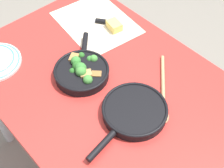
% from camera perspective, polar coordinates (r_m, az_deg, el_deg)
% --- Properties ---
extents(ground_plane, '(14.00, 14.00, 0.00)m').
position_cam_1_polar(ground_plane, '(1.94, -0.00, -14.86)').
color(ground_plane, slate).
extents(dining_table_red, '(1.28, 0.83, 0.76)m').
position_cam_1_polar(dining_table_red, '(1.35, -0.00, -2.86)').
color(dining_table_red, '#B72D28').
rests_on(dining_table_red, ground_plane).
extents(skillet_broccoli, '(0.30, 0.29, 0.08)m').
position_cam_1_polar(skillet_broccoli, '(1.31, -5.54, 2.42)').
color(skillet_broccoli, black).
rests_on(skillet_broccoli, dining_table_red).
extents(skillet_eggs, '(0.25, 0.39, 0.04)m').
position_cam_1_polar(skillet_eggs, '(1.19, 4.05, -4.99)').
color(skillet_eggs, black).
rests_on(skillet_eggs, dining_table_red).
extents(wooden_spoon, '(0.26, 0.28, 0.02)m').
position_cam_1_polar(wooden_spoon, '(1.26, 9.35, -2.06)').
color(wooden_spoon, tan).
rests_on(wooden_spoon, dining_table_red).
extents(parchment_sheet, '(0.43, 0.36, 0.00)m').
position_cam_1_polar(parchment_sheet, '(1.57, -2.92, 11.20)').
color(parchment_sheet, beige).
rests_on(parchment_sheet, dining_table_red).
extents(grater_knife, '(0.23, 0.18, 0.02)m').
position_cam_1_polar(grater_knife, '(1.57, -3.29, 11.49)').
color(grater_knife, silver).
rests_on(grater_knife, dining_table_red).
extents(cheese_block, '(0.08, 0.06, 0.04)m').
position_cam_1_polar(cheese_block, '(1.52, 0.41, 10.62)').
color(cheese_block, '#E0C15B').
rests_on(cheese_block, dining_table_red).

